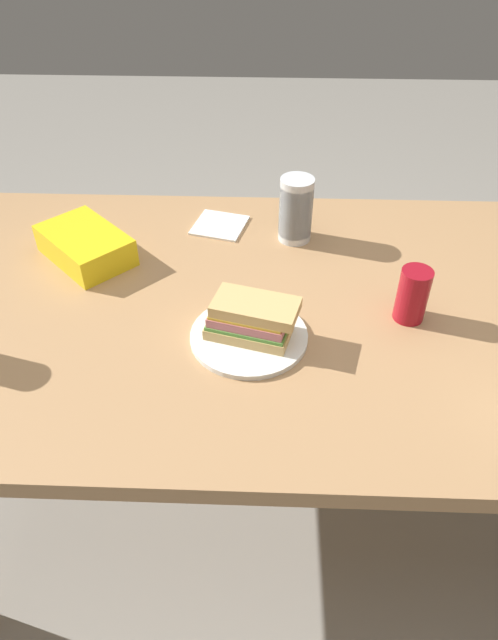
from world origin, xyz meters
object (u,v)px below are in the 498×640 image
(dining_table, at_px, (298,332))
(plastic_cup_stack, at_px, (296,210))
(soda_can_red, at_px, (413,295))
(chip_bag, at_px, (85,245))
(paper_plate, at_px, (249,336))
(sandwich, at_px, (251,319))

(dining_table, distance_m, plastic_cup_stack, 0.32)
(dining_table, xyz_separation_m, plastic_cup_stack, (-0.01, 0.27, 0.17))
(soda_can_red, bearing_deg, chip_bag, 164.93)
(paper_plate, height_order, soda_can_red, soda_can_red)
(sandwich, height_order, plastic_cup_stack, plastic_cup_stack)
(dining_table, bearing_deg, chip_bag, 162.62)
(soda_can_red, xyz_separation_m, chip_bag, (-0.75, 0.20, -0.03))
(dining_table, distance_m, soda_can_red, 0.28)
(sandwich, bearing_deg, soda_can_red, 13.39)
(chip_bag, bearing_deg, paper_plate, 10.33)
(paper_plate, relative_size, chip_bag, 1.06)
(chip_bag, bearing_deg, dining_table, 27.60)
(dining_table, xyz_separation_m, paper_plate, (-0.11, -0.12, 0.09))
(sandwich, xyz_separation_m, plastic_cup_stack, (0.10, 0.39, 0.03))
(sandwich, height_order, chip_bag, sandwich)
(paper_plate, bearing_deg, dining_table, 47.65)
(soda_can_red, relative_size, plastic_cup_stack, 0.73)
(dining_table, bearing_deg, sandwich, -131.46)
(paper_plate, height_order, sandwich, sandwich)
(sandwich, relative_size, plastic_cup_stack, 1.20)
(dining_table, height_order, soda_can_red, soda_can_red)
(chip_bag, bearing_deg, soda_can_red, 29.91)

